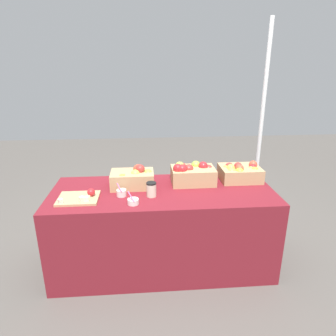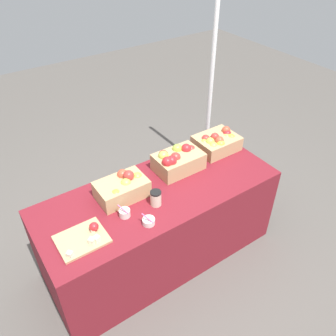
{
  "view_description": "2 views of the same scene",
  "coord_description": "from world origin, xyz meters",
  "px_view_note": "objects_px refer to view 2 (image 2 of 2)",
  "views": [
    {
      "loc": [
        -0.14,
        -2.33,
        1.76
      ],
      "look_at": [
        0.04,
        -0.02,
        0.95
      ],
      "focal_mm": 31.76,
      "sensor_mm": 36.0,
      "label": 1
    },
    {
      "loc": [
        -1.06,
        -1.69,
        2.49
      ],
      "look_at": [
        0.12,
        0.05,
        0.87
      ],
      "focal_mm": 37.03,
      "sensor_mm": 36.0,
      "label": 2
    }
  ],
  "objects_px": {
    "sample_bowl_mid": "(125,213)",
    "tent_pole": "(211,80)",
    "apple_crate_middle": "(177,160)",
    "cutting_board_front": "(84,238)",
    "apple_crate_right": "(123,187)",
    "coffee_cup": "(156,198)",
    "sample_bowl_near": "(149,221)",
    "apple_crate_left": "(217,142)"
  },
  "relations": [
    {
      "from": "sample_bowl_mid",
      "to": "tent_pole",
      "type": "relative_size",
      "value": 0.05
    },
    {
      "from": "apple_crate_middle",
      "to": "cutting_board_front",
      "type": "height_order",
      "value": "apple_crate_middle"
    },
    {
      "from": "cutting_board_front",
      "to": "sample_bowl_mid",
      "type": "height_order",
      "value": "sample_bowl_mid"
    },
    {
      "from": "apple_crate_right",
      "to": "coffee_cup",
      "type": "distance_m",
      "value": 0.27
    },
    {
      "from": "cutting_board_front",
      "to": "sample_bowl_near",
      "type": "xyz_separation_m",
      "value": [
        0.42,
        -0.12,
        0.01
      ]
    },
    {
      "from": "sample_bowl_near",
      "to": "apple_crate_right",
      "type": "bearing_deg",
      "value": 90.89
    },
    {
      "from": "sample_bowl_mid",
      "to": "coffee_cup",
      "type": "bearing_deg",
      "value": -5.7
    },
    {
      "from": "cutting_board_front",
      "to": "coffee_cup",
      "type": "bearing_deg",
      "value": 1.58
    },
    {
      "from": "sample_bowl_near",
      "to": "coffee_cup",
      "type": "bearing_deg",
      "value": 42.57
    },
    {
      "from": "cutting_board_front",
      "to": "tent_pole",
      "type": "xyz_separation_m",
      "value": [
        1.78,
        0.88,
        0.34
      ]
    },
    {
      "from": "sample_bowl_near",
      "to": "tent_pole",
      "type": "bearing_deg",
      "value": 36.23
    },
    {
      "from": "apple_crate_middle",
      "to": "coffee_cup",
      "type": "xyz_separation_m",
      "value": [
        -0.38,
        -0.26,
        -0.03
      ]
    },
    {
      "from": "sample_bowl_near",
      "to": "coffee_cup",
      "type": "xyz_separation_m",
      "value": [
        0.14,
        0.13,
        0.04
      ]
    },
    {
      "from": "apple_crate_left",
      "to": "apple_crate_right",
      "type": "distance_m",
      "value": 0.98
    },
    {
      "from": "cutting_board_front",
      "to": "sample_bowl_near",
      "type": "bearing_deg",
      "value": -15.51
    },
    {
      "from": "coffee_cup",
      "to": "sample_bowl_mid",
      "type": "bearing_deg",
      "value": 174.3
    },
    {
      "from": "coffee_cup",
      "to": "apple_crate_middle",
      "type": "bearing_deg",
      "value": 34.47
    },
    {
      "from": "apple_crate_middle",
      "to": "apple_crate_left",
      "type": "bearing_deg",
      "value": 4.56
    },
    {
      "from": "sample_bowl_near",
      "to": "tent_pole",
      "type": "xyz_separation_m",
      "value": [
        1.36,
        1.0,
        0.34
      ]
    },
    {
      "from": "apple_crate_right",
      "to": "coffee_cup",
      "type": "relative_size",
      "value": 3.09
    },
    {
      "from": "apple_crate_middle",
      "to": "sample_bowl_near",
      "type": "xyz_separation_m",
      "value": [
        -0.52,
        -0.39,
        -0.07
      ]
    },
    {
      "from": "apple_crate_middle",
      "to": "apple_crate_right",
      "type": "relative_size",
      "value": 1.04
    },
    {
      "from": "sample_bowl_near",
      "to": "coffee_cup",
      "type": "distance_m",
      "value": 0.2
    },
    {
      "from": "apple_crate_right",
      "to": "sample_bowl_mid",
      "type": "bearing_deg",
      "value": -115.79
    },
    {
      "from": "tent_pole",
      "to": "sample_bowl_mid",
      "type": "bearing_deg",
      "value": -150.1
    },
    {
      "from": "apple_crate_left",
      "to": "cutting_board_front",
      "type": "height_order",
      "value": "apple_crate_left"
    },
    {
      "from": "sample_bowl_near",
      "to": "sample_bowl_mid",
      "type": "relative_size",
      "value": 0.98
    },
    {
      "from": "apple_crate_middle",
      "to": "sample_bowl_near",
      "type": "distance_m",
      "value": 0.65
    },
    {
      "from": "sample_bowl_near",
      "to": "sample_bowl_mid",
      "type": "bearing_deg",
      "value": 122.31
    },
    {
      "from": "cutting_board_front",
      "to": "apple_crate_left",
      "type": "bearing_deg",
      "value": 12.5
    },
    {
      "from": "apple_crate_middle",
      "to": "apple_crate_right",
      "type": "bearing_deg",
      "value": -175.77
    },
    {
      "from": "apple_crate_left",
      "to": "sample_bowl_near",
      "type": "bearing_deg",
      "value": -156.31
    },
    {
      "from": "sample_bowl_mid",
      "to": "tent_pole",
      "type": "xyz_separation_m",
      "value": [
        1.46,
        0.84,
        0.33
      ]
    },
    {
      "from": "sample_bowl_near",
      "to": "sample_bowl_mid",
      "type": "height_order",
      "value": "sample_bowl_mid"
    },
    {
      "from": "apple_crate_right",
      "to": "sample_bowl_mid",
      "type": "relative_size",
      "value": 3.54
    },
    {
      "from": "cutting_board_front",
      "to": "tent_pole",
      "type": "bearing_deg",
      "value": 26.24
    },
    {
      "from": "sample_bowl_near",
      "to": "tent_pole",
      "type": "distance_m",
      "value": 1.72
    },
    {
      "from": "sample_bowl_mid",
      "to": "apple_crate_left",
      "type": "bearing_deg",
      "value": 14.11
    },
    {
      "from": "apple_crate_left",
      "to": "sample_bowl_mid",
      "type": "xyz_separation_m",
      "value": [
        -1.07,
        -0.27,
        -0.05
      ]
    },
    {
      "from": "apple_crate_right",
      "to": "coffee_cup",
      "type": "height_order",
      "value": "apple_crate_right"
    },
    {
      "from": "sample_bowl_mid",
      "to": "coffee_cup",
      "type": "distance_m",
      "value": 0.25
    },
    {
      "from": "sample_bowl_near",
      "to": "tent_pole",
      "type": "height_order",
      "value": "tent_pole"
    }
  ]
}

